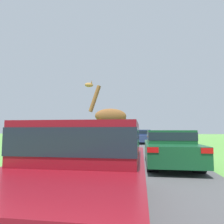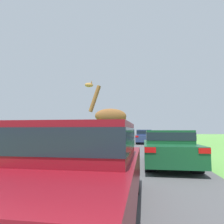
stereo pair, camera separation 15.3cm
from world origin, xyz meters
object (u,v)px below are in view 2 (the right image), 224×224
at_px(giraffe_near_road, 109,117).
at_px(car_queue_left, 144,136).
at_px(car_lead_maroon, 82,167).
at_px(car_queue_right, 168,147).

bearing_deg(giraffe_near_road, car_queue_left, -31.86).
height_order(car_lead_maroon, car_queue_right, car_lead_maroon).
distance_m(car_lead_maroon, car_queue_right, 5.55).
bearing_deg(car_queue_left, giraffe_near_road, -104.25).
relative_size(giraffe_near_road, car_queue_left, 1.04).
relative_size(giraffe_near_road, car_lead_maroon, 1.04).
distance_m(car_lead_maroon, car_queue_left, 18.95).
relative_size(car_lead_maroon, car_queue_left, 1.00).
height_order(giraffe_near_road, car_queue_right, giraffe_near_road).
bearing_deg(car_lead_maroon, car_queue_right, 69.01).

